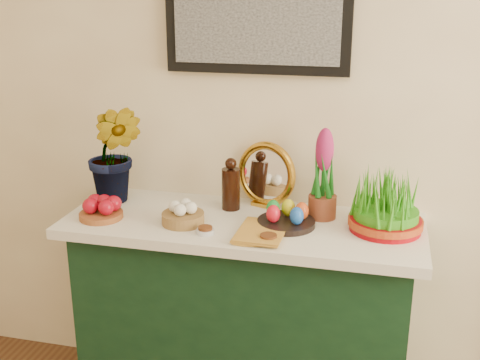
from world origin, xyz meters
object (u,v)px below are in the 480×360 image
hyacinth_green (114,138)px  mirror (266,175)px  sideboard (243,323)px  book (238,229)px  wheatgrass_sabzeh (387,206)px

hyacinth_green → mirror: size_ratio=2.02×
sideboard → mirror: size_ratio=4.71×
book → hyacinth_green: bearing=161.6°
sideboard → wheatgrass_sabzeh: size_ratio=4.68×
hyacinth_green → wheatgrass_sabzeh: hyacinth_green is taller
hyacinth_green → book: 0.67m
mirror → book: mirror is taller
sideboard → hyacinth_green: (-0.57, 0.08, 0.74)m
hyacinth_green → mirror: (0.62, 0.11, -0.15)m
sideboard → wheatgrass_sabzeh: (0.54, 0.02, 0.56)m
sideboard → book: bearing=-83.9°
hyacinth_green → book: size_ratio=2.39×
hyacinth_green → book: hyacinth_green is taller
mirror → wheatgrass_sabzeh: 0.51m
mirror → hyacinth_green: bearing=-170.3°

